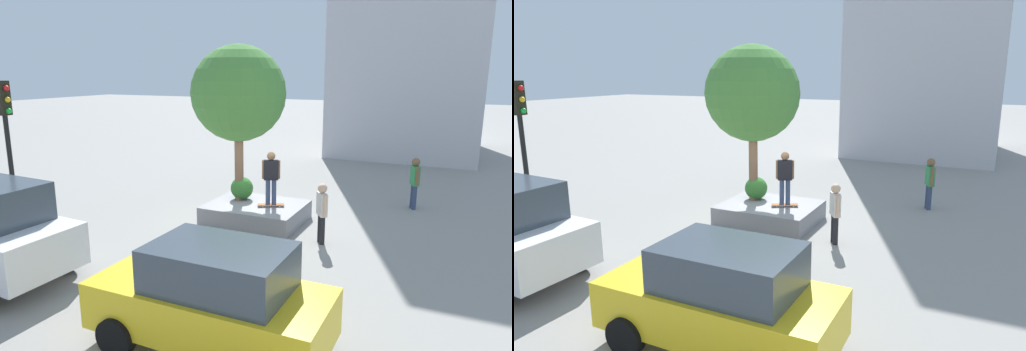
{
  "view_description": "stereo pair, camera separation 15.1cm",
  "coord_description": "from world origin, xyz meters",
  "views": [
    {
      "loc": [
        -5.74,
        12.17,
        4.57
      ],
      "look_at": [
        -0.03,
        -0.2,
        1.46
      ],
      "focal_mm": 32.21,
      "sensor_mm": 36.0,
      "label": 1
    },
    {
      "loc": [
        -5.88,
        12.11,
        4.57
      ],
      "look_at": [
        -0.03,
        -0.2,
        1.46
      ],
      "focal_mm": 32.21,
      "sensor_mm": 36.0,
      "label": 2
    }
  ],
  "objects": [
    {
      "name": "ground_plane",
      "position": [
        0.0,
        0.0,
        0.0
      ],
      "size": [
        120.0,
        120.0,
        0.0
      ],
      "primitive_type": "plane",
      "color": "gray"
    },
    {
      "name": "planter_ledge",
      "position": [
        -0.03,
        -0.2,
        0.28
      ],
      "size": [
        2.88,
        2.28,
        0.56
      ],
      "primitive_type": "cube",
      "color": "gray",
      "rests_on": "ground"
    },
    {
      "name": "plaza_tree",
      "position": [
        0.65,
        -0.41,
        3.89
      ],
      "size": [
        2.92,
        2.92,
        4.81
      ],
      "color": "brown",
      "rests_on": "planter_ledge"
    },
    {
      "name": "boxwood_shrub",
      "position": [
        0.61,
        -0.51,
        0.92
      ],
      "size": [
        0.72,
        0.72,
        0.72
      ],
      "primitive_type": "sphere",
      "color": "#2D6628",
      "rests_on": "planter_ledge"
    },
    {
      "name": "skateboard",
      "position": [
        -0.56,
        -0.13,
        0.62
      ],
      "size": [
        0.81,
        0.56,
        0.07
      ],
      "color": "brown",
      "rests_on": "planter_ledge"
    },
    {
      "name": "skateboarder",
      "position": [
        -0.56,
        -0.13,
        1.56
      ],
      "size": [
        0.5,
        0.35,
        1.61
      ],
      "color": "navy",
      "rests_on": "skateboard"
    },
    {
      "name": "taxi_cab",
      "position": [
        -2.21,
        6.22,
        0.95
      ],
      "size": [
        4.02,
        1.9,
        1.87
      ],
      "color": "gold",
      "rests_on": "ground"
    },
    {
      "name": "traffic_light_corner",
      "position": [
        4.8,
        4.33,
        2.97
      ],
      "size": [
        0.35,
        0.3,
        4.34
      ],
      "color": "black",
      "rests_on": "ground"
    },
    {
      "name": "bystander_watching",
      "position": [
        -2.41,
        0.73,
        0.96
      ],
      "size": [
        0.4,
        0.48,
        1.66
      ],
      "color": "black",
      "rests_on": "ground"
    },
    {
      "name": "pedestrian_crossing",
      "position": [
        -4.31,
        -3.68,
        1.01
      ],
      "size": [
        0.36,
        0.56,
        1.75
      ],
      "color": "navy",
      "rests_on": "ground"
    },
    {
      "name": "plaza_lowrise_south",
      "position": [
        -2.6,
        -15.61,
        8.2
      ],
      "size": [
        7.59,
        8.63,
        16.41
      ],
      "primitive_type": "cube",
      "color": "#B2B2BC",
      "rests_on": "ground"
    }
  ]
}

